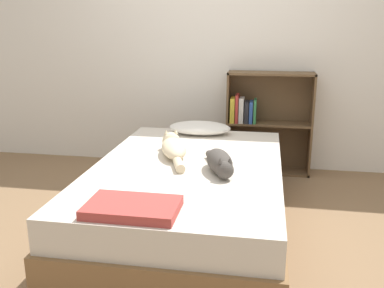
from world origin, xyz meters
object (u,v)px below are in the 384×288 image
(cat_light, at_px, (173,148))
(bookshelf, at_px, (265,120))
(cat_dark, at_px, (220,162))
(bed, at_px, (188,196))
(pillow, at_px, (200,128))

(cat_light, bearing_deg, bookshelf, -47.67)
(bookshelf, bearing_deg, cat_dark, -100.34)
(bed, distance_m, cat_dark, 0.41)
(pillow, distance_m, cat_light, 0.66)
(pillow, xyz_separation_m, cat_dark, (0.28, -0.97, 0.02))
(bed, xyz_separation_m, bookshelf, (0.50, 1.35, 0.27))
(cat_light, bearing_deg, bed, -160.12)
(bed, relative_size, cat_dark, 4.01)
(cat_dark, relative_size, bookshelf, 0.52)
(pillow, bearing_deg, bed, -86.56)
(pillow, bearing_deg, cat_dark, -73.77)
(bed, height_order, pillow, pillow)
(pillow, distance_m, bookshelf, 0.76)
(bed, bearing_deg, cat_dark, -30.21)
(bookshelf, bearing_deg, bed, -110.44)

